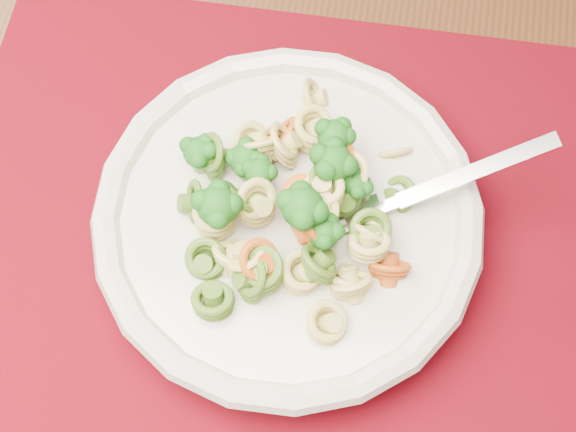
# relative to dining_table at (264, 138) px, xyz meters

# --- Properties ---
(dining_table) EXTENTS (1.33, 0.93, 0.78)m
(dining_table) POSITION_rel_dining_table_xyz_m (0.00, 0.00, 0.00)
(dining_table) COLOR #4B2615
(dining_table) RESTS_ON ground
(placemat) EXTENTS (0.53, 0.44, 0.00)m
(placemat) POSITION_rel_dining_table_xyz_m (0.05, -0.13, 0.12)
(placemat) COLOR #56030B
(placemat) RESTS_ON dining_table
(pasta_bowl) EXTENTS (0.27, 0.27, 0.05)m
(pasta_bowl) POSITION_rel_dining_table_xyz_m (0.06, -0.14, 0.16)
(pasta_bowl) COLOR beige
(pasta_bowl) RESTS_ON placemat
(pasta_broccoli_heap) EXTENTS (0.23, 0.23, 0.06)m
(pasta_broccoli_heap) POSITION_rel_dining_table_xyz_m (0.06, -0.14, 0.17)
(pasta_broccoli_heap) COLOR tan
(pasta_broccoli_heap) RESTS_ON pasta_bowl
(fork) EXTENTS (0.17, 0.12, 0.08)m
(fork) POSITION_rel_dining_table_xyz_m (0.11, -0.13, 0.17)
(fork) COLOR silver
(fork) RESTS_ON pasta_bowl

